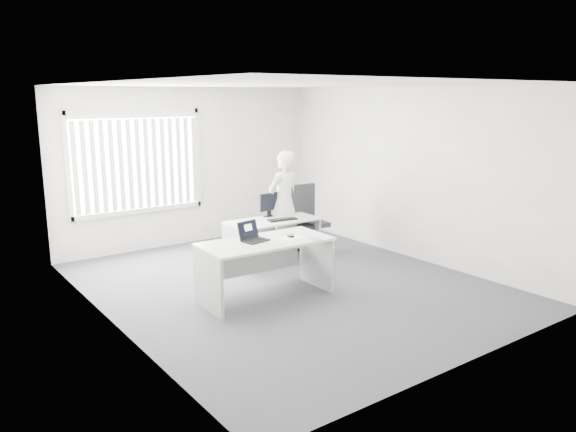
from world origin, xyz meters
TOP-DOWN VIEW (x-y plane):
  - ground at (0.00, 0.00)m, footprint 6.00×6.00m
  - wall_back at (0.00, 3.00)m, footprint 5.00×0.02m
  - wall_front at (0.00, -3.00)m, footprint 5.00×0.02m
  - wall_left at (-2.50, 0.00)m, footprint 0.02×6.00m
  - wall_right at (2.50, 0.00)m, footprint 0.02×6.00m
  - ceiling at (0.00, 0.00)m, footprint 5.00×6.00m
  - window at (-1.00, 2.96)m, footprint 2.32×0.06m
  - blinds at (-1.00, 2.90)m, footprint 2.20×0.10m
  - desk_near at (-0.55, -0.25)m, footprint 1.76×0.87m
  - desk_far at (0.50, 1.11)m, footprint 1.51×0.73m
  - office_chair at (1.30, 1.20)m, footprint 0.69×0.69m
  - person at (0.90, 1.35)m, footprint 0.69×0.50m
  - laptop at (-0.68, -0.20)m, footprint 0.37×0.34m
  - paper_sheet at (-0.18, -0.33)m, footprint 0.34×0.27m
  - mouse at (-0.17, -0.29)m, footprint 0.09×0.12m
  - booklet at (0.04, -0.55)m, footprint 0.21×0.24m
  - keyboard at (0.61, 0.99)m, footprint 0.50×0.24m
  - monitor at (0.60, 1.36)m, footprint 0.41×0.18m

SIDE VIEW (x-z plane):
  - ground at x=0.00m, z-range 0.00..0.00m
  - office_chair at x=1.30m, z-range -0.22..0.94m
  - desk_far at x=0.50m, z-range 0.15..0.84m
  - desk_near at x=-0.55m, z-range 0.17..0.97m
  - keyboard at x=0.61m, z-range 0.69..0.71m
  - paper_sheet at x=-0.18m, z-range 0.79..0.79m
  - booklet at x=0.04m, z-range 0.79..0.80m
  - mouse at x=-0.17m, z-range 0.79..0.84m
  - person at x=0.90m, z-range 0.00..1.76m
  - monitor at x=0.60m, z-range 0.69..1.08m
  - laptop at x=-0.68m, z-range 0.79..1.04m
  - wall_back at x=0.00m, z-range 0.00..2.80m
  - wall_front at x=0.00m, z-range 0.00..2.80m
  - wall_left at x=-2.50m, z-range 0.00..2.80m
  - wall_right at x=2.50m, z-range 0.00..2.80m
  - blinds at x=-1.00m, z-range 0.77..2.27m
  - window at x=-1.00m, z-range 0.67..2.43m
  - ceiling at x=0.00m, z-range 2.79..2.81m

